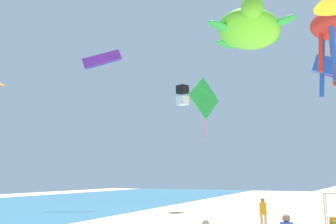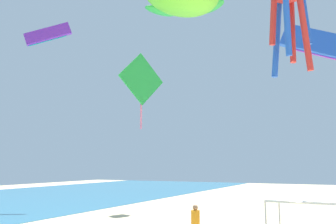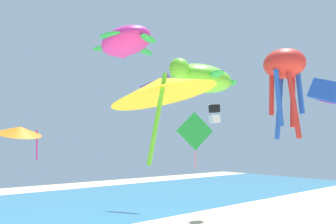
# 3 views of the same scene
# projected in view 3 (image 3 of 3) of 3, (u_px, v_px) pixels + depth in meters

# --- Properties ---
(ocean_strip) EXTENTS (120.00, 29.29, 0.02)m
(ocean_strip) POSITION_uv_depth(u_px,v_px,m) (71.00, 204.00, 42.08)
(ocean_strip) COLOR teal
(ocean_strip) RESTS_ON ground
(kite_delta_yellow) EXTENTS (5.83, 5.83, 3.69)m
(kite_delta_yellow) POSITION_uv_depth(u_px,v_px,m) (162.00, 87.00, 11.55)
(kite_delta_yellow) COLOR yellow
(kite_parafoil_purple) EXTENTS (2.83, 4.04, 2.80)m
(kite_parafoil_purple) POSITION_uv_depth(u_px,v_px,m) (156.00, 85.00, 43.14)
(kite_parafoil_purple) COLOR purple
(kite_turtle_magenta) EXTENTS (4.78, 4.88, 2.10)m
(kite_turtle_magenta) POSITION_uv_depth(u_px,v_px,m) (126.00, 42.00, 18.20)
(kite_turtle_magenta) COLOR #E02D9E
(kite_octopus_red) EXTENTS (2.61, 2.61, 5.80)m
(kite_octopus_red) POSITION_uv_depth(u_px,v_px,m) (284.00, 69.00, 19.42)
(kite_octopus_red) COLOR red
(kite_box_black) EXTENTS (1.36, 1.33, 2.22)m
(kite_box_black) POSITION_uv_depth(u_px,v_px,m) (214.00, 114.00, 36.60)
(kite_box_black) COLOR black
(kite_diamond_green) EXTENTS (3.18, 1.49, 4.95)m
(kite_diamond_green) POSITION_uv_depth(u_px,v_px,m) (195.00, 133.00, 26.84)
(kite_diamond_green) COLOR green
(kite_delta_orange) EXTENTS (3.95, 4.00, 3.53)m
(kite_delta_orange) POSITION_uv_depth(u_px,v_px,m) (20.00, 130.00, 27.59)
(kite_delta_orange) COLOR orange
(kite_turtle_lime) EXTENTS (6.56, 6.06, 2.42)m
(kite_turtle_lime) POSITION_uv_depth(u_px,v_px,m) (200.00, 79.00, 21.54)
(kite_turtle_lime) COLOR #66D82D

